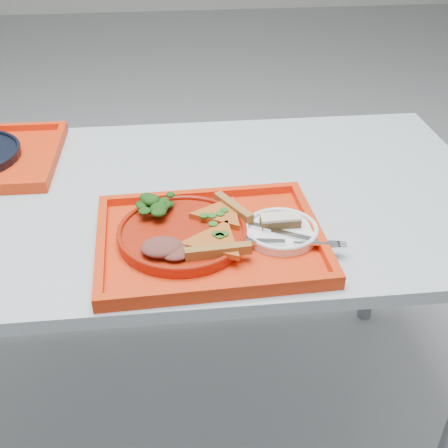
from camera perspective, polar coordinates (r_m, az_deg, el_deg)
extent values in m
plane|color=#95979D|center=(1.81, -5.68, -17.79)|extent=(10.00, 10.00, 0.00)
cube|color=#9CA5AE|center=(1.32, -7.45, 2.40)|extent=(1.60, 0.80, 0.03)
cylinder|color=gray|center=(1.92, 15.44, -1.05)|extent=(0.05, 0.05, 0.72)
cube|color=red|center=(1.14, -1.43, -1.84)|extent=(0.46, 0.37, 0.01)
cylinder|color=#9F1D0A|center=(1.13, -4.25, -1.10)|extent=(0.26, 0.26, 0.02)
cylinder|color=white|center=(1.15, 5.80, -0.85)|extent=(0.15, 0.15, 0.01)
ellipsoid|color=black|center=(1.18, -6.75, 1.97)|extent=(0.09, 0.08, 0.04)
ellipsoid|color=brown|center=(1.07, -6.34, -2.35)|extent=(0.08, 0.06, 0.02)
cube|color=#483018|center=(1.15, 5.74, 0.24)|extent=(0.08, 0.03, 0.02)
cube|color=beige|center=(1.15, 5.77, 0.72)|extent=(0.08, 0.03, 0.01)
cube|color=silver|center=(1.13, 5.59, -0.73)|extent=(0.17, 0.10, 0.01)
cube|color=silver|center=(1.10, 6.99, -1.88)|extent=(0.19, 0.05, 0.01)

